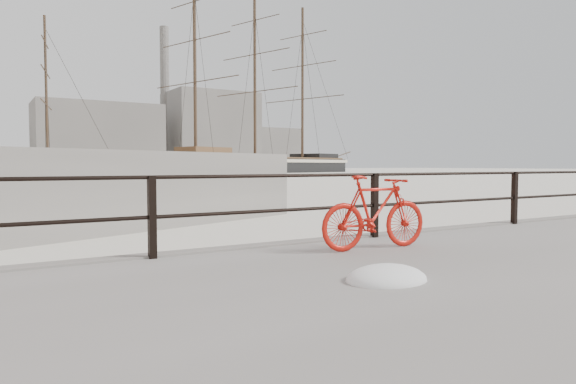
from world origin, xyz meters
TOP-DOWN VIEW (x-y plane):
  - ground at (0.00, 0.00)m, footprint 400.00×400.00m
  - guardrail at (0.00, -0.15)m, footprint 28.00×0.10m
  - bicycle at (-4.25, -1.03)m, footprint 1.66×0.38m
  - barque_black at (36.79, 80.41)m, footprint 67.08×40.09m
  - industrial_west at (20.00, 140.00)m, footprint 32.00×18.00m
  - industrial_mid at (55.00, 145.00)m, footprint 26.00×20.00m
  - industrial_east at (78.00, 150.00)m, footprint 20.00×16.00m
  - smokestack at (42.00, 150.00)m, footprint 2.80×2.80m

SIDE VIEW (x-z plane):
  - ground at x=0.00m, z-range 0.00..0.00m
  - barque_black at x=36.79m, z-range -17.91..17.91m
  - bicycle at x=-4.25m, z-range 0.35..1.34m
  - guardrail at x=0.00m, z-range 0.35..1.35m
  - industrial_east at x=78.00m, z-range 0.00..14.00m
  - industrial_west at x=20.00m, z-range 0.00..18.00m
  - industrial_mid at x=55.00m, z-range 0.00..24.00m
  - smokestack at x=42.00m, z-range 0.00..44.00m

